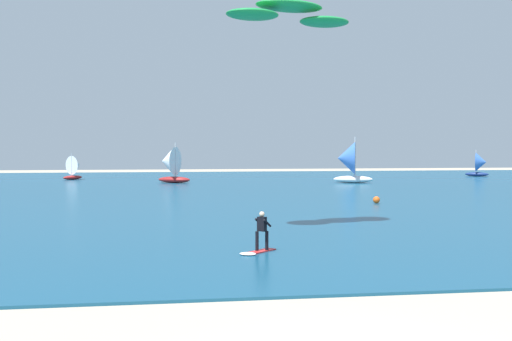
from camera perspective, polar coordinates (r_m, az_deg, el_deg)
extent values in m
cube|color=navy|center=(62.67, -4.67, -1.82)|extent=(160.00, 90.00, 0.10)
cube|color=red|center=(25.68, 0.55, -7.49)|extent=(1.31, 1.29, 0.05)
cylinder|color=black|center=(25.54, 0.09, -6.58)|extent=(0.14, 0.14, 0.80)
cylinder|color=black|center=(25.69, 1.01, -6.53)|extent=(0.14, 0.14, 0.80)
cube|color=black|center=(25.52, 0.55, -5.00)|extent=(0.41, 0.41, 0.60)
sphere|color=beige|center=(25.47, 0.55, -4.08)|extent=(0.22, 0.22, 0.22)
cylinder|color=black|center=(25.71, 0.27, -4.83)|extent=(0.42, 0.42, 0.39)
cylinder|color=black|center=(25.45, 1.06, -4.90)|extent=(0.42, 0.42, 0.39)
ellipsoid|color=white|center=(24.94, -0.76, -7.75)|extent=(0.92, 0.92, 0.08)
ellipsoid|color=#198C3F|center=(32.39, 3.12, 15.02)|extent=(4.18, 3.21, 0.43)
ellipsoid|color=#198C3F|center=(31.33, -0.34, 14.31)|extent=(3.24, 2.92, 0.43)
ellipsoid|color=#198C3F|center=(33.29, 6.37, 13.57)|extent=(3.24, 2.92, 0.43)
ellipsoid|color=maroon|center=(84.95, -16.69, -0.63)|extent=(2.80, 2.87, 0.56)
cylinder|color=silver|center=(84.80, -16.78, 0.56)|extent=(0.09, 0.09, 2.98)
cone|color=white|center=(85.21, -16.43, 0.48)|extent=(2.72, 2.67, 2.51)
ellipsoid|color=navy|center=(96.15, 19.85, -0.33)|extent=(3.40, 2.76, 0.62)
cylinder|color=silver|center=(96.10, 19.77, 0.85)|extent=(0.10, 0.10, 3.31)
cone|color=#3F72CC|center=(96.04, 20.20, 0.74)|extent=(2.73, 3.12, 2.78)
ellipsoid|color=white|center=(74.65, 9.01, -0.82)|extent=(4.96, 2.97, 0.88)
cylinder|color=silver|center=(74.55, 9.19, 1.32)|extent=(0.15, 0.15, 4.69)
cone|color=#3F72CC|center=(74.57, 8.40, 1.14)|extent=(3.16, 4.38, 3.94)
ellipsoid|color=maroon|center=(74.65, -7.63, -0.85)|extent=(4.32, 3.06, 0.77)
cylinder|color=silver|center=(74.48, -7.50, 1.02)|extent=(0.13, 0.13, 4.11)
cone|color=white|center=(74.87, -8.12, 0.87)|extent=(3.12, 3.89, 3.45)
sphere|color=#E55919|center=(48.13, 11.14, -2.69)|extent=(0.54, 0.54, 0.54)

